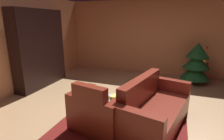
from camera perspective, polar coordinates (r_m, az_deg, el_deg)
The scene contains 11 objects.
ground_plane at distance 3.75m, azimuth 4.17°, elevation -14.37°, with size 7.87×7.87×0.00m, color tan.
wall_back at distance 6.53m, azimuth 12.66°, elevation 10.10°, with size 6.15×0.06×2.58m, color tan.
wall_left at distance 5.05m, azimuth -31.16°, elevation 6.77°, with size 0.06×6.68×2.58m, color tan.
area_rug at distance 3.47m, azimuth 3.07°, elevation -17.00°, with size 2.29×2.15×0.01m, color maroon.
bookshelf_unit at distance 5.57m, azimuth -21.29°, elevation 6.38°, with size 0.38×1.72×2.17m.
armchair_red at distance 3.18m, azimuth -4.34°, elevation -13.59°, with size 1.08×0.84×0.90m.
couch_red at distance 3.38m, azimuth 13.19°, elevation -12.41°, with size 1.18×1.93×0.88m.
coffee_table at distance 3.26m, azimuth 1.95°, elevation -10.69°, with size 0.76×0.76×0.46m.
book_stack_on_table at distance 3.27m, azimuth 1.32°, elevation -8.96°, with size 0.22×0.16×0.10m.
bottle_on_table at distance 3.02m, azimuth 1.64°, elevation -10.11°, with size 0.06×0.06×0.24m.
decorated_tree at distance 5.96m, azimuth 25.42°, elevation 2.14°, with size 0.86×0.86×1.24m.
Camera 1 is at (0.87, -3.13, 1.87)m, focal length 28.56 mm.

